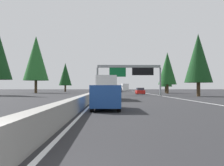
% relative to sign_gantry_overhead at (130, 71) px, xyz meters
% --- Properties ---
extents(ground_plane, '(320.00, 320.00, 0.00)m').
position_rel_sign_gantry_overhead_xyz_m(ground_plane, '(10.74, 6.04, -4.71)').
color(ground_plane, '#262628').
extents(median_barrier, '(180.00, 0.56, 0.90)m').
position_rel_sign_gantry_overhead_xyz_m(median_barrier, '(30.74, 6.34, -4.26)').
color(median_barrier, gray).
rests_on(median_barrier, ground).
extents(shoulder_stripe_right, '(160.00, 0.16, 0.01)m').
position_rel_sign_gantry_overhead_xyz_m(shoulder_stripe_right, '(20.74, -5.48, -4.71)').
color(shoulder_stripe_right, silver).
rests_on(shoulder_stripe_right, ground).
extents(shoulder_stripe_median, '(160.00, 0.16, 0.01)m').
position_rel_sign_gantry_overhead_xyz_m(shoulder_stripe_median, '(20.74, 5.79, -4.71)').
color(shoulder_stripe_median, silver).
rests_on(shoulder_stripe_median, ground).
extents(sign_gantry_overhead, '(0.50, 12.68, 5.92)m').
position_rel_sign_gantry_overhead_xyz_m(sign_gantry_overhead, '(0.00, 0.00, 0.00)').
color(sign_gantry_overhead, gray).
rests_on(sign_gantry_overhead, ground).
extents(minivan_mid_right, '(5.00, 1.95, 1.69)m').
position_rel_sign_gantry_overhead_xyz_m(minivan_mid_right, '(-33.80, 4.44, -3.76)').
color(minivan_mid_right, '#1E4793').
rests_on(minivan_mid_right, ground).
extents(box_truck_near_right, '(8.50, 2.40, 2.95)m').
position_rel_sign_gantry_overhead_xyz_m(box_truck_near_right, '(-18.19, 4.47, -3.10)').
color(box_truck_near_right, white).
rests_on(box_truck_near_right, ground).
extents(sedan_distant_b, '(4.40, 1.80, 1.47)m').
position_rel_sign_gantry_overhead_xyz_m(sedan_distant_b, '(16.07, 4.02, -4.03)').
color(sedan_distant_b, '#AD931E').
rests_on(sedan_distant_b, ground).
extents(pickup_near_center, '(5.60, 2.00, 1.86)m').
position_rel_sign_gantry_overhead_xyz_m(pickup_near_center, '(69.68, 0.48, -3.80)').
color(pickup_near_center, black).
rests_on(pickup_near_center, ground).
extents(sedan_mid_center, '(4.40, 1.80, 1.47)m').
position_rel_sign_gantry_overhead_xyz_m(sedan_mid_center, '(36.51, 0.49, -4.03)').
color(sedan_mid_center, slate).
rests_on(sedan_mid_center, ground).
extents(sedan_mid_left, '(4.40, 1.80, 1.47)m').
position_rel_sign_gantry_overhead_xyz_m(sedan_mid_left, '(8.76, -3.05, -4.03)').
color(sedan_mid_left, red).
rests_on(sedan_mid_left, ground).
extents(bus_far_center, '(11.50, 2.55, 3.10)m').
position_rel_sign_gantry_overhead_xyz_m(bus_far_center, '(63.36, -2.99, -3.00)').
color(bus_far_center, white).
rests_on(bus_far_center, ground).
extents(conifer_right_near, '(4.76, 4.76, 10.82)m').
position_rel_sign_gantry_overhead_xyz_m(conifer_right_near, '(-6.59, -11.26, 1.86)').
color(conifer_right_near, '#4C3823').
rests_on(conifer_right_near, ground).
extents(conifer_right_mid, '(4.56, 4.56, 10.36)m').
position_rel_sign_gantry_overhead_xyz_m(conifer_right_mid, '(14.65, -10.61, 1.58)').
color(conifer_right_mid, '#4C3823').
rests_on(conifer_right_mid, ground).
extents(conifer_right_far, '(3.54, 3.54, 8.04)m').
position_rel_sign_gantry_overhead_xyz_m(conifer_right_far, '(23.13, -12.02, 0.16)').
color(conifer_right_far, '#4C3823').
rests_on(conifer_right_far, ground).
extents(conifer_left_mid, '(6.97, 6.97, 15.85)m').
position_rel_sign_gantry_overhead_xyz_m(conifer_left_mid, '(22.36, 24.27, 4.93)').
color(conifer_left_mid, '#4C3823').
rests_on(conifer_left_mid, ground).
extents(conifer_left_far, '(4.48, 4.48, 10.17)m').
position_rel_sign_gantry_overhead_xyz_m(conifer_left_far, '(42.68, 19.34, 1.47)').
color(conifer_left_far, '#4C3823').
rests_on(conifer_left_far, ground).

